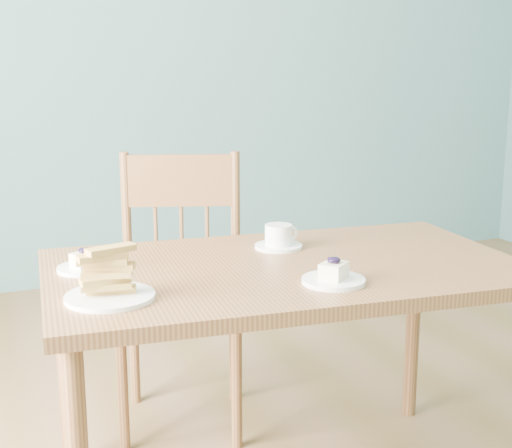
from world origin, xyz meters
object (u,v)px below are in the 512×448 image
object	(u,v)px
dining_table	(285,288)
coffee_cup	(279,238)
dining_chair	(181,289)
cheesecake_plate_near	(333,276)
biscotti_plate	(109,281)
cheesecake_plate_far	(85,264)

from	to	relation	value
dining_table	coffee_cup	size ratio (longest dim) A/B	9.47
dining_chair	cheesecake_plate_near	xyz separation A→B (m)	(0.19, -0.75, 0.23)
cheesecake_plate_near	biscotti_plate	distance (m)	0.55
cheesecake_plate_far	coffee_cup	distance (m)	0.58
dining_chair	biscotti_plate	world-z (taller)	dining_chair
coffee_cup	cheesecake_plate_near	bearing A→B (deg)	-94.99
cheesecake_plate_near	cheesecake_plate_far	size ratio (longest dim) A/B	1.09
coffee_cup	biscotti_plate	distance (m)	0.63
dining_table	biscotti_plate	xyz separation A→B (m)	(-0.51, -0.12, 0.11)
cheesecake_plate_near	cheesecake_plate_far	world-z (taller)	cheesecake_plate_near
cheesecake_plate_near	coffee_cup	bearing A→B (deg)	87.76
dining_chair	dining_table	bearing A→B (deg)	-56.50
dining_table	biscotti_plate	distance (m)	0.53
cheesecake_plate_near	cheesecake_plate_far	distance (m)	0.66
coffee_cup	cheesecake_plate_far	bearing A→B (deg)	179.75
dining_table	dining_chair	xyz separation A→B (m)	(-0.15, 0.55, -0.15)
dining_table	coffee_cup	bearing A→B (deg)	76.64
biscotti_plate	cheesecake_plate_far	bearing A→B (deg)	93.58
cheesecake_plate_far	dining_table	bearing A→B (deg)	-15.44
coffee_cup	dining_table	bearing A→B (deg)	-110.58
dining_table	biscotti_plate	bearing A→B (deg)	-161.88
cheesecake_plate_near	cheesecake_plate_far	xyz separation A→B (m)	(-0.56, 0.35, -0.00)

